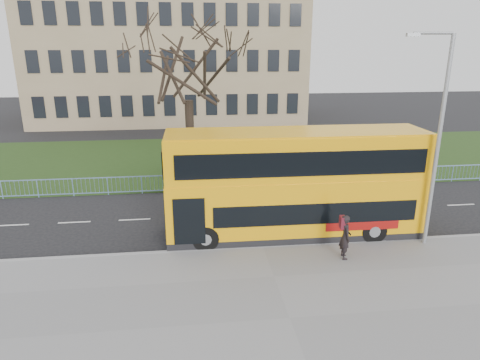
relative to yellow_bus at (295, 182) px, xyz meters
name	(u,v)px	position (x,y,z in m)	size (l,w,h in m)	color
ground	(257,234)	(-1.70, 0.22, -2.63)	(120.00, 120.00, 0.00)	black
pavement	(290,319)	(-1.70, -6.53, -2.57)	(80.00, 10.50, 0.12)	slate
kerb	(263,247)	(-1.70, -1.33, -2.56)	(80.00, 0.20, 0.14)	gray
grass_verge	(229,158)	(-1.70, 14.52, -2.59)	(80.00, 15.40, 0.08)	#223B15
guard_railing	(241,181)	(-1.70, 6.82, -2.08)	(40.00, 0.12, 1.10)	#7BA2DC
bare_tree	(188,85)	(-4.70, 10.22, 3.47)	(8.43, 8.43, 12.05)	black
civic_building	(170,59)	(-6.70, 35.22, 4.37)	(30.00, 15.00, 14.00)	#8E7A5A
yellow_bus	(295,182)	(0.00, 0.00, 0.00)	(11.74, 2.95, 4.90)	#F3A60A
pedestrian	(345,237)	(1.49, -2.75, -1.56)	(0.69, 0.45, 1.89)	black
street_lamp	(437,135)	(5.47, -1.77, 2.40)	(1.89, 0.45, 8.96)	#93979B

